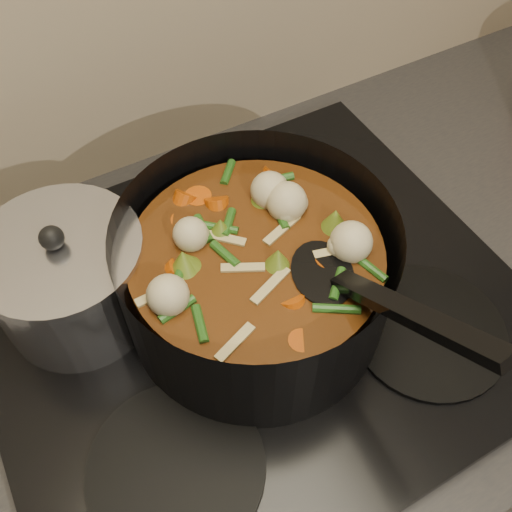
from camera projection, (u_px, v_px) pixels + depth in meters
counter at (254, 441)px, 1.06m from camera, size 2.64×0.64×0.91m
stovetop at (253, 309)px, 0.69m from camera, size 0.62×0.54×0.03m
stockpot at (257, 275)px, 0.63m from camera, size 0.32×0.41×0.22m
saucepan at (70, 279)px, 0.63m from camera, size 0.18×0.18×0.15m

